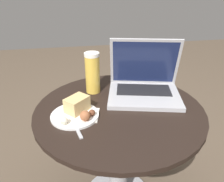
# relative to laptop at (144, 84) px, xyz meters

# --- Properties ---
(table) EXTENTS (0.69, 0.69, 0.55)m
(table) POSITION_rel_laptop_xyz_m (-0.13, -0.09, -0.20)
(table) COLOR #9E9EA3
(table) RESTS_ON ground_plane
(napkin) EXTENTS (0.16, 0.13, 0.00)m
(napkin) POSITION_rel_laptop_xyz_m (-0.30, -0.12, -0.05)
(napkin) COLOR silver
(napkin) RESTS_ON table
(laptop) EXTENTS (0.36, 0.31, 0.25)m
(laptop) POSITION_rel_laptop_xyz_m (0.00, 0.00, 0.00)
(laptop) COLOR #B2B2B7
(laptop) RESTS_ON table
(beer_glass) EXTENTS (0.07, 0.07, 0.19)m
(beer_glass) POSITION_rel_laptop_xyz_m (-0.22, 0.07, 0.04)
(beer_glass) COLOR gold
(beer_glass) RESTS_ON table
(snack_plate) EXTENTS (0.18, 0.18, 0.07)m
(snack_plate) POSITION_rel_laptop_xyz_m (-0.31, -0.12, -0.03)
(snack_plate) COLOR white
(snack_plate) RESTS_ON table
(fork) EXTENTS (0.06, 0.17, 0.00)m
(fork) POSITION_rel_laptop_xyz_m (-0.32, -0.18, -0.05)
(fork) COLOR #B2B2B7
(fork) RESTS_ON table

